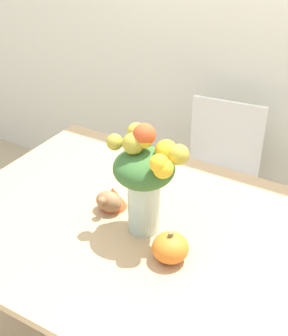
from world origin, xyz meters
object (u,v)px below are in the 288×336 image
object	(u,v)px
turkey_figurine	(111,199)
dining_chair_near_window	(217,181)
flower_vase	(145,177)
pumpkin	(170,248)

from	to	relation	value
turkey_figurine	dining_chair_near_window	size ratio (longest dim) A/B	0.17
flower_vase	pumpkin	bearing A→B (deg)	-32.29
flower_vase	turkey_figurine	size ratio (longest dim) A/B	2.92
dining_chair_near_window	turkey_figurine	bearing A→B (deg)	-104.42
pumpkin	turkey_figurine	world-z (taller)	pumpkin
turkey_figurine	flower_vase	bearing A→B (deg)	-12.80
pumpkin	turkey_figurine	size ratio (longest dim) A/B	0.86
pumpkin	dining_chair_near_window	distance (m)	1.07
flower_vase	dining_chair_near_window	xyz separation A→B (m)	(-0.07, 0.88, -0.54)
pumpkin	turkey_figurine	bearing A→B (deg)	157.42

